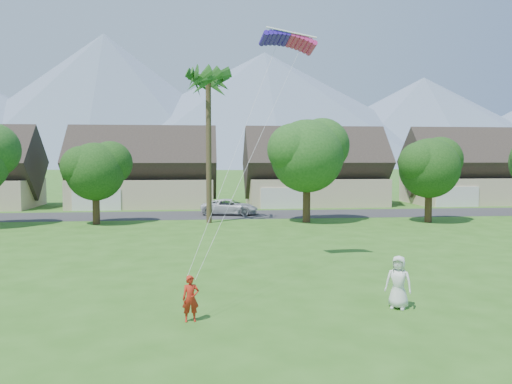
{
  "coord_description": "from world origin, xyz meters",
  "views": [
    {
      "loc": [
        -2.24,
        -12.25,
        5.36
      ],
      "look_at": [
        0.0,
        10.0,
        3.8
      ],
      "focal_mm": 35.0,
      "sensor_mm": 36.0,
      "label": 1
    }
  ],
  "objects": [
    {
      "name": "ground",
      "position": [
        0.0,
        0.0,
        0.0
      ],
      "size": [
        500.0,
        500.0,
        0.0
      ],
      "primitive_type": "plane",
      "color": "#2D6019",
      "rests_on": "ground"
    },
    {
      "name": "street",
      "position": [
        0.0,
        34.0,
        0.01
      ],
      "size": [
        90.0,
        7.0,
        0.01
      ],
      "primitive_type": "cube",
      "color": "#2D2D30",
      "rests_on": "ground"
    },
    {
      "name": "kite_flyer",
      "position": [
        -2.76,
        3.85,
        0.76
      ],
      "size": [
        0.59,
        0.43,
        1.52
      ],
      "primitive_type": "imported",
      "rotation": [
        0.0,
        0.0,
        0.12
      ],
      "color": "#B22414",
      "rests_on": "ground"
    },
    {
      "name": "watcher",
      "position": [
        4.52,
        4.53,
        0.94
      ],
      "size": [
        1.1,
        1.0,
        1.89
      ],
      "primitive_type": "imported",
      "rotation": [
        0.0,
        0.0,
        -0.55
      ],
      "color": "silver",
      "rests_on": "ground"
    },
    {
      "name": "parked_car",
      "position": [
        -0.06,
        34.0,
        0.73
      ],
      "size": [
        5.63,
        3.32,
        1.47
      ],
      "primitive_type": "imported",
      "rotation": [
        0.0,
        0.0,
        1.39
      ],
      "color": "silver",
      "rests_on": "ground"
    },
    {
      "name": "mountain_ridge",
      "position": [
        10.4,
        260.0,
        29.07
      ],
      "size": [
        540.0,
        240.0,
        70.0
      ],
      "color": "slate",
      "rests_on": "ground"
    },
    {
      "name": "houses_row",
      "position": [
        0.49,
        42.99,
        3.44
      ],
      "size": [
        72.75,
        8.19,
        8.86
      ],
      "color": "beige",
      "rests_on": "ground"
    },
    {
      "name": "tree_row",
      "position": [
        -1.14,
        27.92,
        4.89
      ],
      "size": [
        62.27,
        6.67,
        8.45
      ],
      "color": "#47301C",
      "rests_on": "ground"
    },
    {
      "name": "fan_palm",
      "position": [
        -2.0,
        28.5,
        11.8
      ],
      "size": [
        3.0,
        3.0,
        13.8
      ],
      "color": "#4C3D26",
      "rests_on": "ground"
    },
    {
      "name": "parafoil_kite",
      "position": [
        1.73,
        11.79,
        11.01
      ],
      "size": [
        2.68,
        1.12,
        0.5
      ],
      "rotation": [
        0.0,
        0.0,
        0.09
      ],
      "color": "#3417B0",
      "rests_on": "ground"
    }
  ]
}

